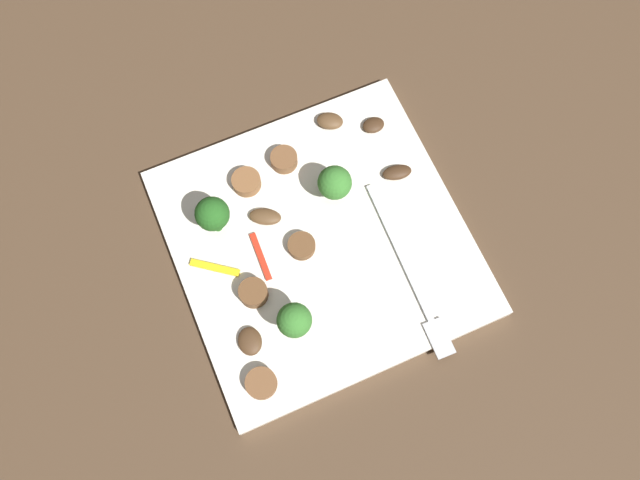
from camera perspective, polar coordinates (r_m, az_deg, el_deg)
name	(u,v)px	position (r m, az deg, el deg)	size (l,w,h in m)	color
ground_plane	(320,244)	(0.62, 0.00, -0.37)	(1.40, 1.40, 0.00)	#4C3826
plate	(320,242)	(0.62, 0.00, -0.18)	(0.27, 0.27, 0.01)	white
fork	(413,281)	(0.60, 8.31, -3.64)	(0.18, 0.02, 0.00)	silver
broccoli_floret_0	(335,183)	(0.60, 1.32, 5.13)	(0.03, 0.03, 0.05)	#408630
broccoli_floret_1	(212,214)	(0.59, -9.63, 2.28)	(0.03, 0.03, 0.05)	#296420
broccoli_floret_2	(294,321)	(0.55, -2.31, -7.23)	(0.03, 0.03, 0.05)	#408630
sausage_slice_0	(300,241)	(0.60, -1.84, -0.13)	(0.03, 0.03, 0.01)	brown
sausage_slice_1	(253,293)	(0.59, -5.99, -4.73)	(0.03, 0.03, 0.02)	brown
sausage_slice_2	(261,383)	(0.58, -5.29, -12.68)	(0.03, 0.03, 0.01)	brown
sausage_slice_3	(246,182)	(0.63, -6.62, 5.20)	(0.03, 0.03, 0.01)	brown
sausage_slice_4	(280,161)	(0.64, -3.57, 7.09)	(0.03, 0.03, 0.01)	brown
mushroom_0	(397,172)	(0.64, 6.92, 6.05)	(0.03, 0.02, 0.01)	#422B19
mushroom_1	(373,125)	(0.66, 4.81, 10.24)	(0.02, 0.02, 0.01)	#422B19
mushroom_2	(250,341)	(0.59, -6.31, -9.01)	(0.03, 0.02, 0.01)	#4C331E
mushroom_3	(330,121)	(0.66, 0.89, 10.63)	(0.03, 0.02, 0.01)	brown
mushroom_4	(265,217)	(0.62, -4.95, 2.10)	(0.03, 0.02, 0.01)	brown
pepper_strip_0	(261,257)	(0.61, -5.34, -1.48)	(0.05, 0.01, 0.00)	red
pepper_strip_1	(215,268)	(0.61, -9.41, -2.47)	(0.05, 0.01, 0.00)	yellow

